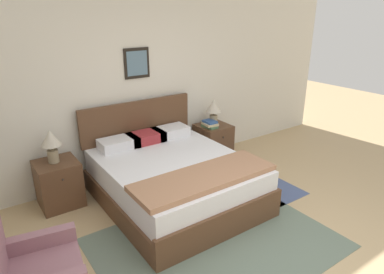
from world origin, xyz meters
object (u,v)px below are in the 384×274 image
nightstand_by_door (213,142)px  nightstand_near_window (59,183)px  table_lamp_near_window (51,141)px  table_lamp_by_door (214,108)px  bed (174,178)px

nightstand_by_door → nightstand_near_window: bearing=180.0°
nightstand_by_door → table_lamp_near_window: (-2.51, 0.02, 0.58)m
nightstand_by_door → table_lamp_by_door: table_lamp_by_door is taller
bed → nightstand_by_door: bearing=31.2°
nightstand_by_door → table_lamp_by_door: bearing=56.3°
table_lamp_by_door → nightstand_near_window: bearing=-179.6°
nightstand_by_door → bed: bearing=-148.8°
bed → table_lamp_near_window: bed is taller
bed → table_lamp_near_window: (-1.26, 0.77, 0.55)m
nightstand_near_window → table_lamp_by_door: 2.57m
table_lamp_by_door → nightstand_by_door: bearing=-123.7°
bed → nightstand_near_window: (-1.25, 0.76, -0.03)m
bed → nightstand_near_window: size_ratio=3.46×
table_lamp_near_window → table_lamp_by_door: size_ratio=1.00×
nightstand_near_window → nightstand_by_door: bearing=0.0°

